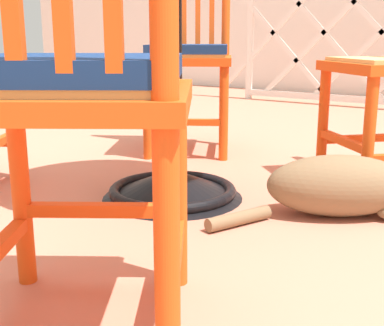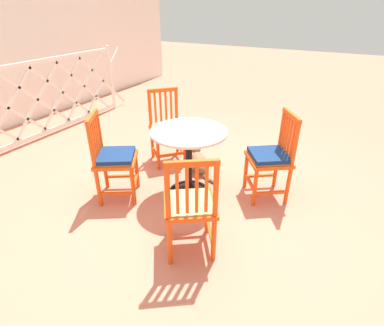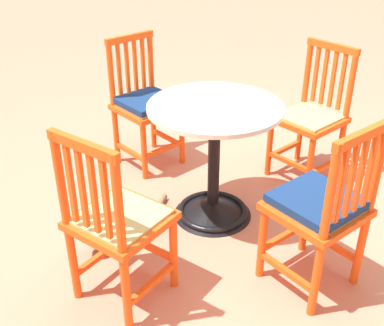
% 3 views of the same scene
% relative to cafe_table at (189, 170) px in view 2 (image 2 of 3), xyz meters
% --- Properties ---
extents(ground_plane, '(24.00, 24.00, 0.00)m').
position_rel_cafe_table_xyz_m(ground_plane, '(-0.13, -0.05, -0.28)').
color(ground_plane, '#C6755B').
extents(lattice_fence_panel, '(3.76, 0.06, 1.15)m').
position_rel_cafe_table_xyz_m(lattice_fence_panel, '(0.33, 2.72, 0.29)').
color(lattice_fence_panel, silver).
rests_on(lattice_fence_panel, ground_plane).
extents(cafe_table, '(0.76, 0.76, 0.73)m').
position_rel_cafe_table_xyz_m(cafe_table, '(0.00, 0.00, 0.00)').
color(cafe_table, black).
rests_on(cafe_table, ground_plane).
extents(orange_chair_near_fence, '(0.56, 0.56, 0.91)m').
position_rel_cafe_table_xyz_m(orange_chair_near_fence, '(0.37, -0.74, 0.16)').
color(orange_chair_near_fence, '#E04C14').
rests_on(orange_chair_near_fence, ground_plane).
extents(orange_chair_at_corner, '(0.57, 0.57, 0.91)m').
position_rel_cafe_table_xyz_m(orange_chair_at_corner, '(0.55, 0.62, 0.15)').
color(orange_chair_at_corner, '#E04C14').
rests_on(orange_chair_at_corner, ground_plane).
extents(orange_chair_facing_out, '(0.55, 0.55, 0.91)m').
position_rel_cafe_table_xyz_m(orange_chair_facing_out, '(-0.40, 0.64, 0.16)').
color(orange_chair_facing_out, '#E04C14').
rests_on(orange_chair_facing_out, ground_plane).
extents(orange_chair_by_planter, '(0.56, 0.56, 0.91)m').
position_rel_cafe_table_xyz_m(orange_chair_by_planter, '(-0.73, -0.41, 0.15)').
color(orange_chair_by_planter, '#E04C14').
rests_on(orange_chair_by_planter, ground_plane).
extents(tabby_cat, '(0.53, 0.57, 0.23)m').
position_rel_cafe_table_xyz_m(tabby_cat, '(0.56, 0.18, -0.19)').
color(tabby_cat, brown).
rests_on(tabby_cat, ground_plane).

